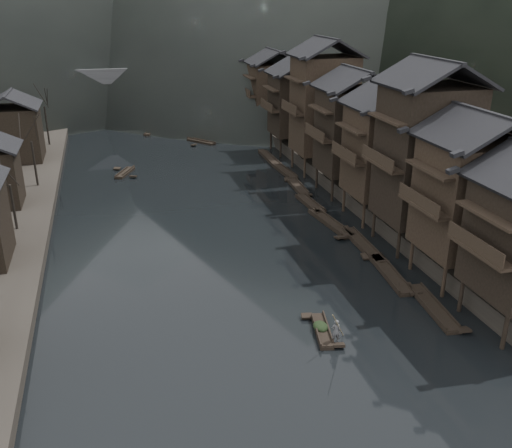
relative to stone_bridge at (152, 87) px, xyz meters
name	(u,v)px	position (x,y,z in m)	size (l,w,h in m)	color
water	(248,299)	(0.00, -72.00, -5.11)	(300.00, 300.00, 0.00)	black
right_bank	(407,138)	(35.00, -32.00, -4.21)	(40.00, 200.00, 1.80)	#2D2823
stilt_houses	(361,117)	(17.28, -52.74, 3.82)	(9.00, 67.60, 16.60)	black
bare_trees	(23,157)	(-17.00, -51.06, 1.46)	(3.89, 63.31, 7.78)	black
moored_sampans	(325,212)	(12.06, -56.73, -4.91)	(2.97, 49.46, 0.47)	black
midriver_boats	(158,136)	(-1.09, -18.43, -4.91)	(15.58, 41.56, 0.44)	black
stone_bridge	(152,87)	(0.00, 0.00, 0.00)	(40.00, 6.00, 9.00)	#4C4C4F
hero_sampan	(322,330)	(3.70, -77.70, -4.91)	(1.72, 4.54, 0.43)	black
cargo_heap	(321,322)	(3.66, -77.50, -4.38)	(0.99, 1.29, 0.59)	black
boatman	(336,328)	(4.01, -79.24, -3.85)	(0.60, 0.40, 1.66)	#5A5A5D
bamboo_pole	(341,292)	(4.21, -79.24, -1.30)	(0.06, 0.06, 4.53)	#8C7A51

